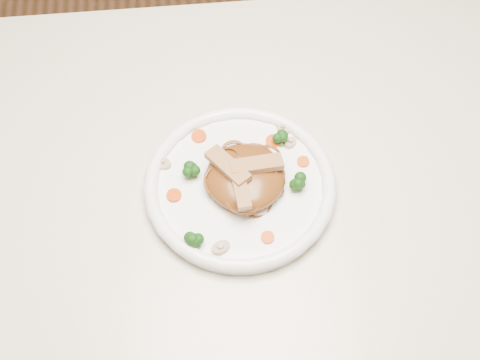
{
  "coord_description": "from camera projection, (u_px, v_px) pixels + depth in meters",
  "views": [
    {
      "loc": [
        -0.06,
        -0.48,
        1.57
      ],
      "look_at": [
        -0.01,
        0.0,
        0.78
      ],
      "focal_mm": 48.53,
      "sensor_mm": 36.0,
      "label": 1
    }
  ],
  "objects": [
    {
      "name": "chicken_c",
      "position": [
        241.0,
        191.0,
        0.89
      ],
      "size": [
        0.03,
        0.06,
        0.01
      ],
      "primitive_type": "cube",
      "rotation": [
        0.0,
        0.0,
        4.81
      ],
      "color": "tan",
      "rests_on": "noodle_mound"
    },
    {
      "name": "broccoli_2",
      "position": [
        195.0,
        242.0,
        0.88
      ],
      "size": [
        0.03,
        0.03,
        0.03
      ],
      "primitive_type": null,
      "rotation": [
        0.0,
        0.0,
        0.14
      ],
      "color": "#10430E",
      "rests_on": "plate"
    },
    {
      "name": "chicken_a",
      "position": [
        257.0,
        165.0,
        0.91
      ],
      "size": [
        0.08,
        0.03,
        0.01
      ],
      "primitive_type": "cube",
      "rotation": [
        0.0,
        0.0,
        0.11
      ],
      "color": "tan",
      "rests_on": "noodle_mound"
    },
    {
      "name": "carrot_4",
      "position": [
        268.0,
        237.0,
        0.89
      ],
      "size": [
        0.02,
        0.02,
        0.0
      ],
      "primitive_type": "cylinder",
      "rotation": [
        0.0,
        0.0,
        0.29
      ],
      "color": "#D64A07",
      "rests_on": "plate"
    },
    {
      "name": "carrot_3",
      "position": [
        199.0,
        136.0,
        0.98
      ],
      "size": [
        0.03,
        0.03,
        0.0
      ],
      "primitive_type": "cylinder",
      "rotation": [
        0.0,
        0.0,
        -0.19
      ],
      "color": "#D64A07",
      "rests_on": "plate"
    },
    {
      "name": "plate",
      "position": [
        240.0,
        188.0,
        0.95
      ],
      "size": [
        0.29,
        0.29,
        0.02
      ],
      "primitive_type": "cylinder",
      "rotation": [
        0.0,
        0.0,
        0.05
      ],
      "color": "white",
      "rests_on": "table"
    },
    {
      "name": "broccoli_1",
      "position": [
        191.0,
        171.0,
        0.94
      ],
      "size": [
        0.03,
        0.03,
        0.03
      ],
      "primitive_type": null,
      "rotation": [
        0.0,
        0.0,
        -0.37
      ],
      "color": "#10430E",
      "rests_on": "plate"
    },
    {
      "name": "carrot_2",
      "position": [
        303.0,
        162.0,
        0.96
      ],
      "size": [
        0.02,
        0.02,
        0.0
      ],
      "primitive_type": "cylinder",
      "rotation": [
        0.0,
        0.0,
        0.22
      ],
      "color": "#D64A07",
      "rests_on": "plate"
    },
    {
      "name": "mushroom_1",
      "position": [
        290.0,
        142.0,
        0.98
      ],
      "size": [
        0.03,
        0.03,
        0.01
      ],
      "primitive_type": "cylinder",
      "rotation": [
        0.0,
        0.0,
        0.86
      ],
      "color": "beige",
      "rests_on": "plate"
    },
    {
      "name": "carrot_0",
      "position": [
        273.0,
        141.0,
        0.98
      ],
      "size": [
        0.03,
        0.03,
        0.0
      ],
      "primitive_type": "cylinder",
      "rotation": [
        0.0,
        0.0,
        0.37
      ],
      "color": "#D64A07",
      "rests_on": "plate"
    },
    {
      "name": "noodle_mound",
      "position": [
        245.0,
        177.0,
        0.93
      ],
      "size": [
        0.14,
        0.14,
        0.04
      ],
      "primitive_type": "ellipsoid",
      "rotation": [
        0.0,
        0.0,
        0.25
      ],
      "color": "brown",
      "rests_on": "plate"
    },
    {
      "name": "table",
      "position": [
        247.0,
        224.0,
        1.03
      ],
      "size": [
        1.2,
        0.8,
        0.75
      ],
      "color": "beige",
      "rests_on": "ground"
    },
    {
      "name": "ground",
      "position": [
        245.0,
        349.0,
        1.59
      ],
      "size": [
        4.0,
        4.0,
        0.0
      ],
      "primitive_type": "plane",
      "color": "#52351C",
      "rests_on": "ground"
    },
    {
      "name": "broccoli_0",
      "position": [
        282.0,
        138.0,
        0.97
      ],
      "size": [
        0.03,
        0.03,
        0.03
      ],
      "primitive_type": null,
      "rotation": [
        0.0,
        0.0,
        0.16
      ],
      "color": "#10430E",
      "rests_on": "plate"
    },
    {
      "name": "mushroom_3",
      "position": [
        283.0,
        128.0,
        0.99
      ],
      "size": [
        0.03,
        0.03,
        0.01
      ],
      "primitive_type": "cylinder",
      "rotation": [
        0.0,
        0.0,
        1.98
      ],
      "color": "beige",
      "rests_on": "plate"
    },
    {
      "name": "mushroom_2",
      "position": [
        163.0,
        163.0,
        0.96
      ],
      "size": [
        0.04,
        0.04,
        0.01
      ],
      "primitive_type": "cylinder",
      "rotation": [
        0.0,
        0.0,
        -0.69
      ],
      "color": "beige",
      "rests_on": "plate"
    },
    {
      "name": "mushroom_0",
      "position": [
        221.0,
        248.0,
        0.88
      ],
      "size": [
        0.04,
        0.04,
        0.01
      ],
      "primitive_type": "cylinder",
      "rotation": [
        0.0,
        0.0,
        0.51
      ],
      "color": "beige",
      "rests_on": "plate"
    },
    {
      "name": "chicken_b",
      "position": [
        228.0,
        166.0,
        0.91
      ],
      "size": [
        0.06,
        0.08,
        0.01
      ],
      "primitive_type": "cube",
      "rotation": [
        0.0,
        0.0,
        2.19
      ],
      "color": "tan",
      "rests_on": "noodle_mound"
    },
    {
      "name": "broccoli_3",
      "position": [
        299.0,
        182.0,
        0.92
      ],
      "size": [
        0.03,
        0.03,
        0.03
      ],
      "primitive_type": null,
      "rotation": [
        0.0,
        0.0,
        -0.09
      ],
      "color": "#10430E",
      "rests_on": "plate"
    },
    {
      "name": "carrot_1",
      "position": [
        174.0,
        195.0,
        0.93
      ],
      "size": [
        0.03,
        0.03,
        0.0
      ],
      "primitive_type": "cylinder",
      "rotation": [
        0.0,
        0.0,
        0.38
      ],
      "color": "#D64A07",
      "rests_on": "plate"
    }
  ]
}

